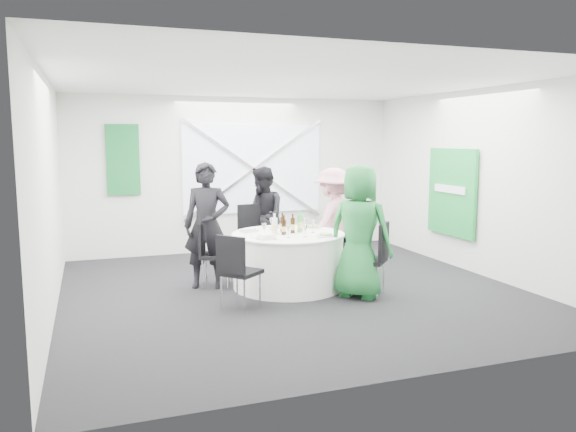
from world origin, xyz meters
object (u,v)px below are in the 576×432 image
object	(u,v)px
person_woman_green	(360,232)
person_man_back_left	(207,226)
banquet_table	(288,260)
chair_front_left	(236,266)
person_woman_pink	(333,220)
chair_back_right	(336,238)
chair_back_left	(210,249)
green_water_bottle	(300,223)
person_man_back	(263,217)
clear_water_bottle	(274,226)
chair_front_right	(374,253)
chair_back	(254,231)

from	to	relation	value
person_woman_green	person_man_back_left	bearing A→B (deg)	14.87
banquet_table	chair_front_left	world-z (taller)	chair_front_left
person_woman_pink	person_woman_green	xyz separation A→B (m)	(-0.24, -1.39, 0.06)
chair_back_right	person_man_back_left	size ratio (longest dim) A/B	0.52
chair_back_left	green_water_bottle	bearing A→B (deg)	-85.67
chair_back_right	person_woman_green	xyz separation A→B (m)	(-0.30, -1.40, 0.34)
chair_back_left	person_man_back	bearing A→B (deg)	-28.32
clear_water_bottle	chair_back_right	bearing A→B (deg)	27.96
chair_front_right	person_woman_green	world-z (taller)	person_woman_green
chair_front_left	green_water_bottle	bearing A→B (deg)	-94.04
chair_front_left	person_man_back	world-z (taller)	person_man_back
chair_back_right	person_man_back_left	world-z (taller)	person_man_back_left
chair_front_right	person_man_back	distance (m)	2.30
person_man_back	person_woman_pink	world-z (taller)	person_man_back
chair_back_left	person_man_back	world-z (taller)	person_man_back
chair_front_left	person_man_back_left	size ratio (longest dim) A/B	0.53
chair_back_left	chair_front_left	bearing A→B (deg)	-156.20
banquet_table	green_water_bottle	xyz separation A→B (m)	(0.19, 0.03, 0.50)
banquet_table	chair_front_left	xyz separation A→B (m)	(-0.94, -0.81, 0.16)
chair_back	person_woman_green	distance (m)	2.16
chair_back	green_water_bottle	world-z (taller)	green_water_bottle
chair_back_right	clear_water_bottle	xyz separation A→B (m)	(-1.21, -0.64, 0.35)
chair_back	chair_back_left	size ratio (longest dim) A/B	1.14
chair_front_right	clear_water_bottle	distance (m)	1.40
chair_front_right	person_man_back_left	xyz separation A→B (m)	(-1.95, 1.19, 0.30)
chair_back	person_man_back_left	bearing A→B (deg)	-144.74
person_man_back_left	green_water_bottle	size ratio (longest dim) A/B	5.61
chair_back_left	chair_front_right	world-z (taller)	chair_front_right
chair_front_left	green_water_bottle	world-z (taller)	green_water_bottle
green_water_bottle	chair_front_left	bearing A→B (deg)	-143.40
clear_water_bottle	person_man_back_left	bearing A→B (deg)	155.61
chair_back	chair_front_right	xyz separation A→B (m)	(1.04, -2.01, -0.03)
chair_back_right	chair_front_left	world-z (taller)	chair_front_left
person_man_back	clear_water_bottle	bearing A→B (deg)	-8.69
person_woman_pink	person_woman_green	distance (m)	1.41
green_water_bottle	chair_front_right	bearing A→B (deg)	-50.19
chair_back_left	chair_back_right	distance (m)	2.03
chair_front_right	person_woman_pink	world-z (taller)	person_woman_pink
chair_back_left	person_man_back	size ratio (longest dim) A/B	0.56
chair_back_left	person_woman_pink	xyz separation A→B (m)	(1.96, 0.23, 0.28)
chair_back	person_woman_green	bearing A→B (deg)	-73.60
banquet_table	green_water_bottle	distance (m)	0.54
clear_water_bottle	chair_front_left	bearing A→B (deg)	-133.22
person_man_back_left	person_man_back	world-z (taller)	person_man_back_left
chair_back	person_man_back	bearing A→B (deg)	24.94
chair_back_right	chair_front_right	size ratio (longest dim) A/B	0.92
chair_back	person_woman_green	size ratio (longest dim) A/B	0.59
chair_back_right	chair_front_right	bearing A→B (deg)	-35.74
banquet_table	person_man_back_left	xyz separation A→B (m)	(-1.05, 0.36, 0.49)
person_man_back_left	person_man_back	size ratio (longest dim) A/B	1.07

